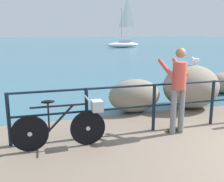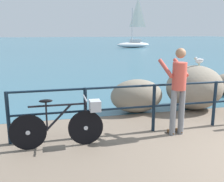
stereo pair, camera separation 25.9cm
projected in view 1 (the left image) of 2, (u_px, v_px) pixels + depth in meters
The scene contains 10 objects.
ground_plane at pixel (80, 56), 23.25m from camera, with size 120.00×120.00×0.10m, color #756656.
sea_surface at pixel (55, 42), 49.43m from camera, with size 120.00×90.00×0.01m, color #38667A.
promenade_railing at pixel (213, 97), 6.02m from camera, with size 8.79×0.07×1.02m.
bicycle at pixel (68, 123), 4.83m from camera, with size 1.70×0.48×0.92m.
person_at_railing at pixel (178, 87), 5.39m from camera, with size 0.49×0.66×1.78m.
breakwater_boulder_main at pixel (191, 87), 7.33m from camera, with size 1.56×1.39×1.20m.
breakwater_boulder_left at pixel (135, 96), 6.98m from camera, with size 1.40×0.86×0.88m.
breakwater_boulder_right at pixel (222, 83), 9.19m from camera, with size 0.99×0.93×0.70m.
seagull at pixel (195, 60), 7.18m from camera, with size 0.34×0.16×0.23m.
sailboat at pixel (123, 42), 34.07m from camera, with size 4.50×1.68×6.16m.
Camera 1 is at (-3.83, -3.21, 2.10)m, focal length 42.53 mm.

